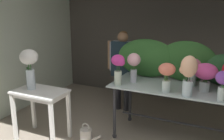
% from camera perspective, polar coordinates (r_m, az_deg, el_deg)
% --- Properties ---
extents(ground_plane, '(7.81, 7.81, 0.00)m').
position_cam_1_polar(ground_plane, '(4.36, 8.19, -13.78)').
color(ground_plane, gray).
extents(wall_back, '(5.35, 0.12, 2.80)m').
position_cam_1_polar(wall_back, '(5.60, 14.09, 7.46)').
color(wall_back, '#4C4742').
rests_on(wall_back, ground).
extents(wall_left, '(0.12, 3.67, 2.80)m').
position_cam_1_polar(wall_left, '(5.28, -20.29, 6.56)').
color(wall_left, silver).
rests_on(wall_left, ground).
extents(display_table_glass, '(1.98, 0.87, 0.88)m').
position_cam_1_polar(display_table_glass, '(3.94, 14.57, -5.50)').
color(display_table_glass, '#B1C4C3').
rests_on(display_table_glass, ground).
extents(side_table_white, '(0.80, 0.50, 0.79)m').
position_cam_1_polar(side_table_white, '(4.04, -15.72, -5.98)').
color(side_table_white, white).
rests_on(side_table_white, ground).
extents(florist, '(0.62, 0.24, 1.56)m').
position_cam_1_polar(florist, '(4.88, 2.35, 1.68)').
color(florist, '#232328').
rests_on(florist, ground).
extents(foliage_backdrop, '(2.15, 0.31, 0.64)m').
position_cam_1_polar(foliage_backdrop, '(4.14, 14.57, 1.70)').
color(foliage_backdrop, '#2D6028').
rests_on(foliage_backdrop, display_table_glass).
extents(vase_blush_tulips, '(0.21, 0.21, 0.46)m').
position_cam_1_polar(vase_blush_tulips, '(3.93, 4.90, 1.36)').
color(vase_blush_tulips, silver).
rests_on(vase_blush_tulips, display_table_glass).
extents(vase_peach_ranunculus, '(0.23, 0.22, 0.55)m').
position_cam_1_polar(vase_peach_ranunculus, '(3.47, 16.65, -0.59)').
color(vase_peach_ranunculus, silver).
rests_on(vase_peach_ranunculus, display_table_glass).
extents(vase_violet_carnations, '(0.19, 0.19, 0.39)m').
position_cam_1_polar(vase_violet_carnations, '(3.45, 23.62, -2.66)').
color(vase_violet_carnations, silver).
rests_on(vase_violet_carnations, display_table_glass).
extents(vase_rosy_snapdragons, '(0.26, 0.24, 0.42)m').
position_cam_1_polar(vase_rosy_snapdragons, '(3.93, 17.58, 0.25)').
color(vase_rosy_snapdragons, silver).
rests_on(vase_rosy_snapdragons, display_table_glass).
extents(vase_magenta_peonies, '(0.22, 0.20, 0.46)m').
position_cam_1_polar(vase_magenta_peonies, '(3.78, 1.39, 0.80)').
color(vase_magenta_peonies, silver).
rests_on(vase_magenta_peonies, display_table_glass).
extents(vase_fuchsia_lilies, '(0.35, 0.32, 0.40)m').
position_cam_1_polar(vase_fuchsia_lilies, '(3.74, 20.20, -0.75)').
color(vase_fuchsia_lilies, silver).
rests_on(vase_fuchsia_lilies, display_table_glass).
extents(vase_coral_roses, '(0.23, 0.23, 0.41)m').
position_cam_1_polar(vase_coral_roses, '(3.57, 12.17, -0.79)').
color(vase_coral_roses, silver).
rests_on(vase_coral_roses, display_table_glass).
extents(vase_white_roses_tall, '(0.28, 0.27, 0.62)m').
position_cam_1_polar(vase_white_roses_tall, '(4.00, -17.95, 1.32)').
color(vase_white_roses_tall, silver).
rests_on(vase_white_roses_tall, side_table_white).
extents(watering_can, '(0.35, 0.18, 0.34)m').
position_cam_1_polar(watering_can, '(3.99, -5.77, -14.50)').
color(watering_can, '#B7B2A8').
rests_on(watering_can, ground).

